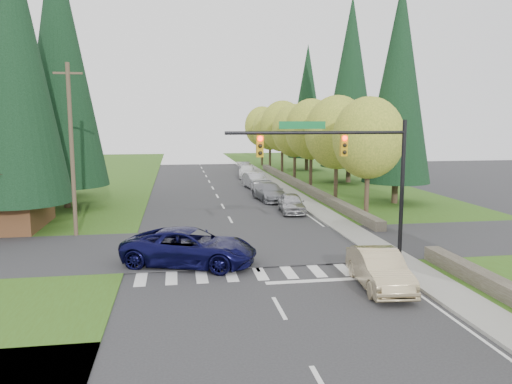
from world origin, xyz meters
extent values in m
plane|color=#28282B|center=(0.00, 0.00, 0.00)|extent=(120.00, 120.00, 0.00)
cube|color=#345216|center=(13.00, 20.00, 0.03)|extent=(14.00, 110.00, 0.06)
cube|color=#345216|center=(-13.00, 20.00, 0.03)|extent=(14.00, 110.00, 0.06)
cube|color=#28282B|center=(0.00, 8.00, 0.00)|extent=(120.00, 8.00, 0.10)
cube|color=gray|center=(6.90, 22.00, 0.07)|extent=(1.80, 80.00, 0.13)
cube|color=gray|center=(6.05, 22.00, 0.07)|extent=(0.20, 80.00, 0.13)
cube|color=#4C4438|center=(8.60, 30.00, 0.35)|extent=(0.70, 40.00, 0.70)
cylinder|color=black|center=(7.20, 4.50, 3.40)|extent=(0.20, 0.20, 6.80)
cylinder|color=black|center=(2.90, 4.50, 6.20)|extent=(8.60, 0.16, 0.16)
cube|color=#0C662D|center=(2.20, 4.55, 6.55)|extent=(2.20, 0.04, 0.35)
cube|color=#BF8C0C|center=(4.20, 4.50, 5.60)|extent=(0.32, 0.24, 1.00)
sphere|color=#FF0C05|center=(4.20, 4.36, 5.95)|extent=(0.22, 0.22, 0.22)
cube|color=#BF8C0C|center=(0.20, 4.50, 5.60)|extent=(0.32, 0.24, 1.00)
sphere|color=#FF0C05|center=(0.20, 4.36, 5.95)|extent=(0.22, 0.22, 0.22)
cylinder|color=#473828|center=(-9.50, 12.00, 5.00)|extent=(0.24, 0.24, 10.00)
cube|color=#473828|center=(-9.50, 12.00, 9.40)|extent=(1.60, 0.10, 0.12)
cylinder|color=#38281C|center=(9.20, 14.00, 2.38)|extent=(0.32, 0.32, 4.76)
ellipsoid|color=olive|center=(9.20, 14.00, 5.61)|extent=(4.80, 4.80, 5.52)
cylinder|color=#38281C|center=(9.30, 21.00, 2.46)|extent=(0.32, 0.32, 4.93)
ellipsoid|color=olive|center=(9.30, 21.00, 5.81)|extent=(5.20, 5.20, 5.98)
cylinder|color=#38281C|center=(9.10, 28.00, 2.52)|extent=(0.32, 0.32, 5.04)
ellipsoid|color=olive|center=(9.10, 28.00, 5.94)|extent=(5.00, 5.00, 5.75)
cylinder|color=#38281C|center=(9.20, 35.00, 2.41)|extent=(0.32, 0.32, 4.82)
ellipsoid|color=olive|center=(9.20, 35.00, 5.68)|extent=(5.00, 5.00, 5.75)
cylinder|color=#38281C|center=(9.30, 42.00, 2.58)|extent=(0.32, 0.32, 5.15)
ellipsoid|color=olive|center=(9.30, 42.00, 6.07)|extent=(5.40, 5.40, 6.21)
cylinder|color=#38281C|center=(9.10, 49.00, 2.35)|extent=(0.32, 0.32, 4.70)
ellipsoid|color=olive|center=(9.10, 49.00, 5.54)|extent=(4.80, 4.80, 5.52)
cylinder|color=#38281C|center=(9.20, 56.00, 2.49)|extent=(0.32, 0.32, 4.98)
ellipsoid|color=olive|center=(9.20, 56.00, 5.87)|extent=(5.20, 5.20, 5.98)
cylinder|color=#38281C|center=(-13.00, 14.00, 1.00)|extent=(0.50, 0.50, 2.00)
cone|color=black|center=(-13.00, 14.00, 10.80)|extent=(6.12, 6.12, 18.00)
cylinder|color=#38281C|center=(-12.00, 22.00, 1.00)|extent=(0.50, 0.50, 2.00)
cone|color=black|center=(-12.00, 22.00, 11.30)|extent=(6.46, 6.46, 19.00)
cylinder|color=#38281C|center=(-14.00, 28.00, 1.00)|extent=(0.50, 0.50, 2.00)
cone|color=black|center=(-14.00, 28.00, 10.30)|extent=(5.78, 5.78, 17.00)
cylinder|color=#38281C|center=(14.00, 20.00, 1.00)|extent=(0.50, 0.50, 2.00)
cone|color=black|center=(14.00, 20.00, 9.80)|extent=(5.44, 5.44, 16.00)
cylinder|color=#38281C|center=(15.00, 34.00, 1.00)|extent=(0.50, 0.50, 2.00)
cone|color=black|center=(15.00, 34.00, 10.80)|extent=(6.12, 6.12, 18.00)
cylinder|color=#38281C|center=(14.00, 48.00, 1.00)|extent=(0.50, 0.50, 2.00)
cone|color=black|center=(14.00, 48.00, 9.30)|extent=(5.10, 5.10, 15.00)
imported|color=#CEB789|center=(4.49, 0.59, 0.77)|extent=(2.03, 4.81, 1.55)
imported|color=#0A0A36|center=(-3.04, 5.00, 0.87)|extent=(6.87, 4.82, 1.74)
imported|color=#A8A8AD|center=(4.75, 17.42, 0.72)|extent=(2.04, 4.37, 1.45)
imported|color=gray|center=(4.20, 23.24, 0.75)|extent=(2.68, 5.37, 1.50)
imported|color=#A6A6AB|center=(4.20, 30.82, 0.80)|extent=(2.34, 5.04, 1.60)
imported|color=white|center=(4.64, 40.08, 0.81)|extent=(2.43, 4.95, 1.62)
imported|color=#B5B5BA|center=(5.60, 47.63, 0.61)|extent=(1.81, 4.24, 1.22)
camera|label=1|loc=(-3.58, -17.99, 6.76)|focal=35.00mm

